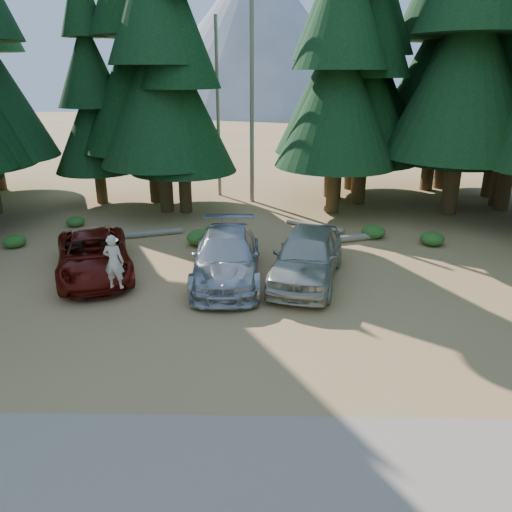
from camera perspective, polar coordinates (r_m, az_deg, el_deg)
The scene contains 21 objects.
ground at distance 15.63m, azimuth -4.85°, elevation -6.87°, with size 160.00×160.00×0.00m, color #A57D46.
gravel_strip at distance 10.34m, azimuth -8.72°, elevation -23.57°, with size 26.00×3.50×0.01m, color tan.
forest_belt_north at distance 29.72m, azimuth -1.98°, elevation 6.53°, with size 36.00×7.00×22.00m, color black, non-canonical shape.
snag_front at distance 28.34m, azimuth -0.49°, elevation 18.14°, with size 0.24×0.24×12.00m, color gray.
snag_back at distance 30.01m, azimuth -4.38°, elevation 16.30°, with size 0.20×0.20×10.00m, color gray.
mountain_peak at distance 102.27m, azimuth -1.34°, elevation 23.59°, with size 48.00×50.00×28.00m.
red_pickup at distance 19.30m, azimuth -18.07°, elevation 0.09°, with size 2.55×5.52×1.53m, color #610F08.
silver_minivan_center at distance 18.00m, azimuth -3.38°, elevation -0.07°, with size 2.38×5.86×1.70m, color #ACAEB4.
silver_minivan_right at distance 17.91m, azimuth 5.86°, elevation 0.03°, with size 2.21×5.49×1.87m, color #B6B3A2.
frisbee_player at distance 16.23m, azimuth -15.95°, elevation -0.61°, with size 0.68×0.48×1.77m.
log_left at distance 23.34m, azimuth -12.94°, elevation 2.42°, with size 0.27×0.27×3.74m, color gray.
log_mid at distance 24.18m, azimuth 6.75°, elevation 3.42°, with size 0.25×0.25×3.02m, color gray.
log_right at distance 22.15m, azimuth 8.66°, elevation 1.78°, with size 0.30×0.30×4.63m, color gray.
shrub_far_left at distance 25.89m, azimuth -19.94°, elevation 3.73°, with size 0.87×0.87×0.48m, color #2B661E.
shrub_left at distance 23.25m, azimuth -16.52°, elevation 2.32°, with size 0.90×0.90×0.50m, color #2B661E.
shrub_center_left at distance 21.83m, azimuth -6.33°, elevation 2.13°, with size 1.22×1.22×0.67m, color #2B661E.
shrub_center_right at distance 22.97m, azimuth -4.83°, elevation 2.92°, with size 0.94×0.94×0.52m, color #2B661E.
shrub_right at distance 22.90m, azimuth 6.33°, elevation 2.85°, with size 0.99×0.99×0.54m, color #2B661E.
shrub_far_right at distance 23.25m, azimuth 13.28°, elevation 2.75°, with size 1.08×1.08×0.59m, color #2B661E.
shrub_edge_west at distance 23.83m, azimuth -25.90°, elevation 1.55°, with size 0.97×0.97×0.53m, color #2B661E.
shrub_edge_east at distance 23.00m, azimuth 19.49°, elevation 1.89°, with size 1.04×1.04×0.57m, color #2B661E.
Camera 1 is at (1.58, -13.80, 7.16)m, focal length 35.00 mm.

